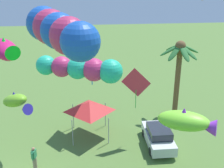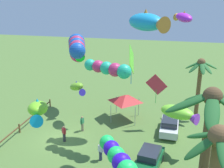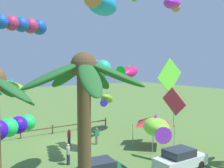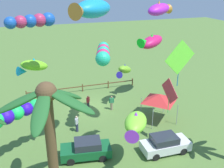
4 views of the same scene
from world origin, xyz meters
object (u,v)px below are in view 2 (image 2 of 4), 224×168
at_px(palm_tree_1, 209,119).
at_px(kite_diamond_5, 132,60).
at_px(spectator_0, 64,134).
at_px(parked_car_0, 169,126).
at_px(parked_car_1, 149,159).
at_px(kite_tube_10, 77,45).
at_px(kite_fish_11, 77,87).
at_px(kite_tube_3, 118,157).
at_px(kite_fish_1, 147,22).
at_px(kite_diamond_9, 156,85).
at_px(spectator_2, 82,123).
at_px(kite_fish_8, 183,17).
at_px(kite_fish_7, 38,110).
at_px(palm_tree_0, 216,166).
at_px(kite_fish_6, 78,55).
at_px(kite_tube_2, 109,69).
at_px(palm_tree_2, 200,74).
at_px(festival_tent, 125,98).
at_px(spectator_1, 101,151).
at_px(kite_fish_0, 179,113).

xyz_separation_m(palm_tree_1, kite_diamond_5, (-12.56, -6.88, 0.34)).
bearing_deg(spectator_0, parked_car_0, 113.17).
relative_size(parked_car_1, kite_diamond_5, 0.93).
bearing_deg(kite_tube_10, kite_fish_11, -157.86).
distance_m(spectator_0, kite_tube_3, 10.20).
xyz_separation_m(kite_fish_1, kite_diamond_9, (-6.23, 0.48, -6.69)).
height_order(palm_tree_1, kite_diamond_5, palm_tree_1).
bearing_deg(spectator_2, kite_fish_8, 91.46).
distance_m(kite_fish_7, kite_diamond_9, 12.65).
distance_m(palm_tree_0, kite_fish_6, 21.11).
height_order(parked_car_1, kite_fish_11, kite_fish_11).
relative_size(kite_fish_7, kite_diamond_9, 1.10).
bearing_deg(kite_tube_10, kite_tube_2, 173.48).
bearing_deg(palm_tree_1, palm_tree_2, 178.13).
bearing_deg(kite_tube_2, kite_fish_8, 109.76).
distance_m(kite_fish_8, kite_diamond_9, 7.46).
bearing_deg(kite_diamond_5, palm_tree_1, 28.73).
bearing_deg(kite_fish_7, kite_tube_3, 73.39).
bearing_deg(spectator_2, parked_car_1, 58.12).
height_order(spectator_0, festival_tent, festival_tent).
bearing_deg(kite_fish_6, kite_tube_10, 21.02).
distance_m(palm_tree_2, spectator_1, 14.05).
bearing_deg(kite_diamond_5, kite_fish_7, -18.39).
xyz_separation_m(palm_tree_1, kite_tube_3, (2.15, -5.15, -2.09)).
relative_size(kite_tube_2, kite_tube_10, 1.12).
distance_m(parked_car_0, kite_fish_8, 10.69).
bearing_deg(festival_tent, kite_fish_7, -19.49).
height_order(spectator_2, kite_tube_10, kite_tube_10).
bearing_deg(kite_fish_1, spectator_0, -99.26).
distance_m(spectator_2, festival_tent, 5.44).
bearing_deg(kite_fish_6, parked_car_1, 43.80).
relative_size(parked_car_1, festival_tent, 1.44).
bearing_deg(palm_tree_0, parked_car_1, -151.07).
bearing_deg(palm_tree_0, kite_tube_2, -140.59).
distance_m(kite_fish_7, kite_fish_11, 9.60).
xyz_separation_m(parked_car_0, kite_fish_11, (-0.10, -9.62, 3.21)).
bearing_deg(parked_car_1, kite_fish_8, 159.46).
xyz_separation_m(kite_diamond_5, kite_diamond_9, (2.62, 3.00, -1.80)).
relative_size(palm_tree_1, kite_tube_10, 2.09).
bearing_deg(spectator_1, kite_fish_1, 104.50).
distance_m(kite_fish_1, kite_tube_10, 5.51).
bearing_deg(kite_tube_10, kite_tube_3, 55.68).
relative_size(kite_diamond_5, kite_fish_7, 1.32).
bearing_deg(festival_tent, kite_fish_1, 21.35).
xyz_separation_m(parked_car_0, spectator_1, (6.13, -5.35, 0.06)).
relative_size(palm_tree_1, kite_fish_8, 3.46).
distance_m(kite_fish_0, kite_fish_8, 7.91).
height_order(kite_fish_0, kite_fish_1, kite_fish_1).
height_order(palm_tree_1, spectator_1, palm_tree_1).
xyz_separation_m(parked_car_0, spectator_0, (4.05, -9.48, 0.06)).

